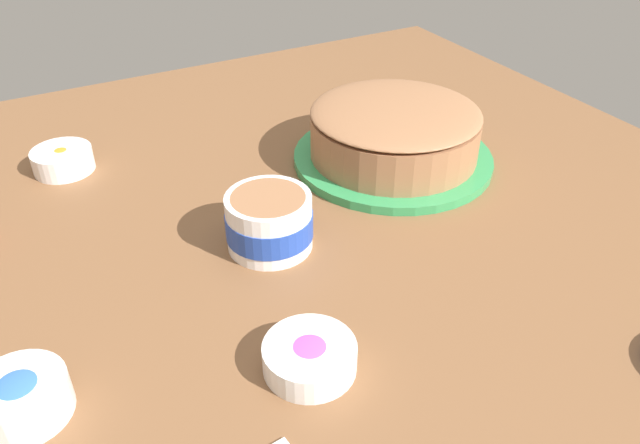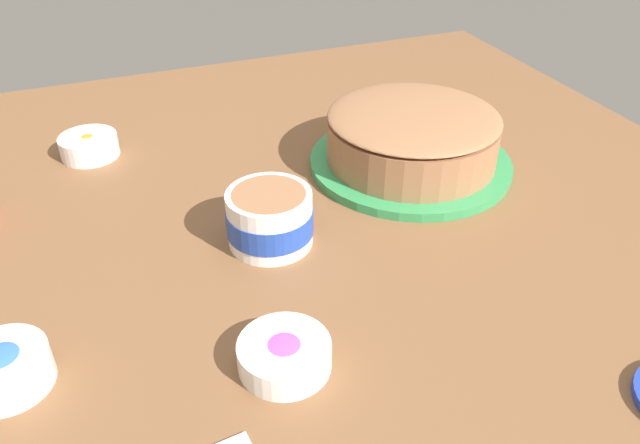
{
  "view_description": "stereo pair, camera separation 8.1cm",
  "coord_description": "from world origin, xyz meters",
  "px_view_note": "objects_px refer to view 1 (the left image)",
  "views": [
    {
      "loc": [
        0.21,
        0.51,
        0.49
      ],
      "look_at": [
        -0.11,
        -0.07,
        0.04
      ],
      "focal_mm": 35.38,
      "sensor_mm": 36.0,
      "label": 1
    },
    {
      "loc": [
        0.13,
        0.54,
        0.49
      ],
      "look_at": [
        -0.11,
        -0.07,
        0.04
      ],
      "focal_mm": 35.38,
      "sensor_mm": 36.0,
      "label": 2
    }
  ],
  "objects_px": {
    "sprinkle_bowl_blue": "(21,397)",
    "frosting_tub": "(269,221)",
    "sprinkle_bowl_rainbow": "(308,357)",
    "sprinkle_bowl_orange": "(63,159)",
    "frosted_cake": "(394,136)"
  },
  "relations": [
    {
      "from": "frosting_tub",
      "to": "sprinkle_bowl_orange",
      "type": "xyz_separation_m",
      "value": [
        0.2,
        -0.33,
        -0.02
      ]
    },
    {
      "from": "frosting_tub",
      "to": "sprinkle_bowl_rainbow",
      "type": "xyz_separation_m",
      "value": [
        0.06,
        0.21,
        -0.02
      ]
    },
    {
      "from": "sprinkle_bowl_rainbow",
      "to": "sprinkle_bowl_orange",
      "type": "distance_m",
      "value": 0.56
    },
    {
      "from": "sprinkle_bowl_rainbow",
      "to": "sprinkle_bowl_orange",
      "type": "xyz_separation_m",
      "value": [
        0.14,
        -0.55,
        0.0
      ]
    },
    {
      "from": "frosting_tub",
      "to": "sprinkle_bowl_orange",
      "type": "height_order",
      "value": "frosting_tub"
    },
    {
      "from": "frosted_cake",
      "to": "sprinkle_bowl_orange",
      "type": "bearing_deg",
      "value": -25.69
    },
    {
      "from": "frosted_cake",
      "to": "sprinkle_bowl_blue",
      "type": "xyz_separation_m",
      "value": [
        0.58,
        0.24,
        -0.02
      ]
    },
    {
      "from": "frosting_tub",
      "to": "sprinkle_bowl_blue",
      "type": "relative_size",
      "value": 1.25
    },
    {
      "from": "frosting_tub",
      "to": "sprinkle_bowl_rainbow",
      "type": "height_order",
      "value": "frosting_tub"
    },
    {
      "from": "frosting_tub",
      "to": "sprinkle_bowl_orange",
      "type": "distance_m",
      "value": 0.39
    },
    {
      "from": "sprinkle_bowl_rainbow",
      "to": "sprinkle_bowl_blue",
      "type": "bearing_deg",
      "value": -16.92
    },
    {
      "from": "sprinkle_bowl_blue",
      "to": "frosting_tub",
      "type": "bearing_deg",
      "value": -157.41
    },
    {
      "from": "sprinkle_bowl_rainbow",
      "to": "frosted_cake",
      "type": "bearing_deg",
      "value": -134.9
    },
    {
      "from": "frosted_cake",
      "to": "sprinkle_bowl_orange",
      "type": "distance_m",
      "value": 0.52
    },
    {
      "from": "frosted_cake",
      "to": "frosting_tub",
      "type": "bearing_deg",
      "value": 22.51
    }
  ]
}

